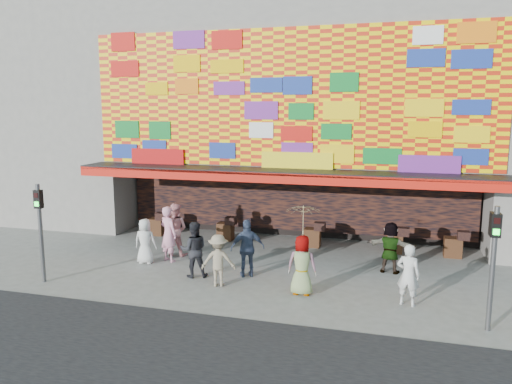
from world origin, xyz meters
TOP-DOWN VIEW (x-y plane):
  - ground at (0.00, 0.00)m, footprint 90.00×90.00m
  - shop_building at (0.00, 8.18)m, footprint 15.20×9.40m
  - neighbor_left at (-13.00, 8.00)m, footprint 11.00×8.00m
  - signal_left at (-6.20, -1.50)m, footprint 0.22×0.20m
  - signal_right at (6.20, -1.50)m, footprint 0.22×0.20m
  - ped_a at (-4.11, 1.00)m, footprint 0.80×0.56m
  - ped_b at (-3.45, 1.42)m, footprint 0.83×0.71m
  - ped_c at (-1.99, 0.17)m, footprint 1.04×0.94m
  - ped_d at (-0.98, -0.39)m, footprint 1.12×0.82m
  - ped_e at (-0.39, 0.64)m, footprint 1.16×0.84m
  - ped_f at (3.88, 2.24)m, footprint 1.60×0.73m
  - ped_g at (1.52, -0.40)m, footprint 0.84×0.55m
  - ped_h at (4.38, -0.41)m, footprint 0.69×0.54m
  - ped_i at (-3.54, 2.15)m, footprint 0.94×0.74m
  - parasol at (1.52, -0.40)m, footprint 1.26×1.27m

SIDE VIEW (x-z plane):
  - ground at x=0.00m, z-range 0.00..0.00m
  - ped_a at x=-4.11m, z-range 0.00..1.54m
  - ped_d at x=-0.98m, z-range 0.00..1.56m
  - ped_f at x=3.88m, z-range 0.00..1.66m
  - ped_h at x=4.38m, z-range 0.00..1.68m
  - ped_g at x=1.52m, z-range 0.00..1.71m
  - ped_c at x=-1.99m, z-range 0.00..1.75m
  - ped_e at x=-0.39m, z-range 0.00..1.82m
  - ped_i at x=-3.54m, z-range 0.00..1.88m
  - ped_b at x=-3.45m, z-range 0.00..1.93m
  - signal_left at x=-6.20m, z-range 0.36..3.36m
  - signal_right at x=6.20m, z-range 0.36..3.36m
  - parasol at x=1.52m, z-range 1.22..3.04m
  - shop_building at x=0.00m, z-range 0.23..10.23m
  - neighbor_left at x=-13.00m, z-range 0.00..12.00m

